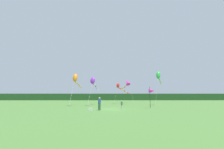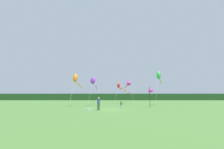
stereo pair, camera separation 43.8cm
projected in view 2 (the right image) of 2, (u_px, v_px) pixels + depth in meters
The scene contains 11 objects.
ground_plane at pixel (112, 109), 21.71m from camera, with size 120.00×120.00×0.00m, color #477533.
distant_treeline at pixel (113, 97), 66.44m from camera, with size 108.00×3.66×2.93m, color #234C23.
person_adult at pixel (99, 103), 20.18m from camera, with size 0.40×0.40×1.80m.
person_child at pixel (121, 104), 21.59m from camera, with size 0.28×0.28×1.29m.
cooler_box at pixel (90, 109), 19.70m from camera, with size 0.49×0.33×0.35m, color silver.
banner_flag_pole at pixel (152, 91), 24.03m from camera, with size 0.90×0.70×3.43m.
kite_red at pixel (120, 87), 37.76m from camera, with size 4.55×7.02×5.35m.
kite_magenta at pixel (128, 83), 36.52m from camera, with size 2.65×6.72×6.25m.
kite_purple at pixel (93, 82), 30.43m from camera, with size 1.42×8.01×5.91m.
kite_green at pixel (159, 76), 30.59m from camera, with size 4.09×7.79×7.26m.
kite_orange at pixel (76, 79), 29.04m from camera, with size 0.94×7.71×6.48m.
Camera 2 is at (0.19, -22.23, 2.00)m, focal length 23.25 mm.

